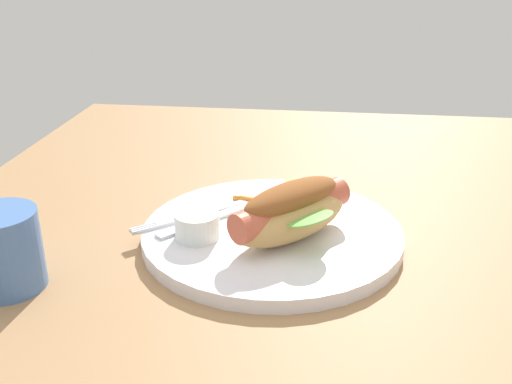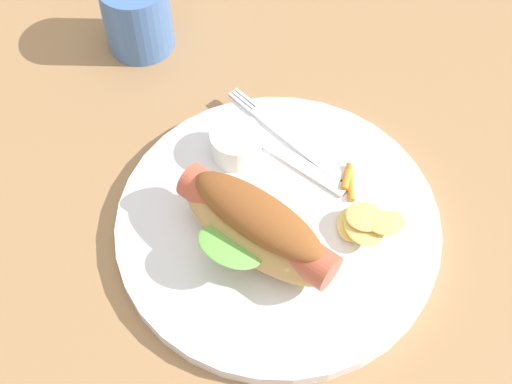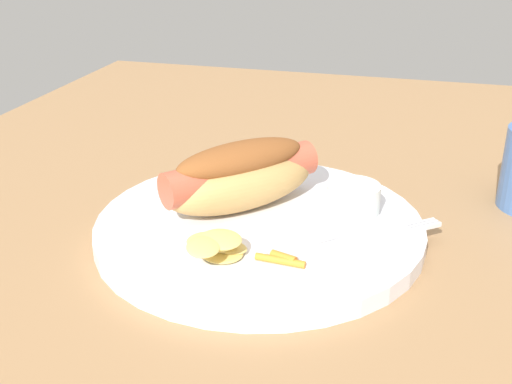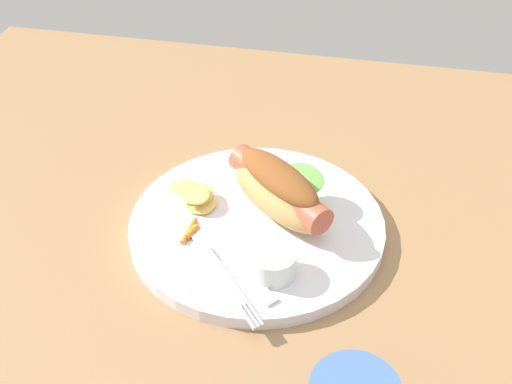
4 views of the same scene
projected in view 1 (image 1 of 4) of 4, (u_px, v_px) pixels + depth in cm
name	position (u px, v px, depth cm)	size (l,w,h in cm)	color
ground_plane	(279.00, 262.00, 66.45)	(120.00, 90.00, 1.80)	#9E754C
plate	(272.00, 234.00, 69.04)	(29.99, 29.99, 1.60)	white
hot_dog	(292.00, 211.00, 65.20)	(15.57, 14.78, 6.52)	tan
sauce_ramekin	(197.00, 225.00, 66.00)	(4.98, 4.98, 2.97)	white
fork	(194.00, 216.00, 71.31)	(10.77, 12.51, 0.40)	silver
knife	(210.00, 219.00, 70.55)	(14.58, 1.40, 0.36)	silver
chips_pile	(291.00, 193.00, 75.05)	(6.38, 5.84, 2.37)	#E7C668
carrot_garnish	(248.00, 199.00, 75.41)	(1.56, 4.20, 0.78)	orange
drinking_cup	(4.00, 250.00, 58.66)	(7.45, 7.45, 8.19)	#4770B2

